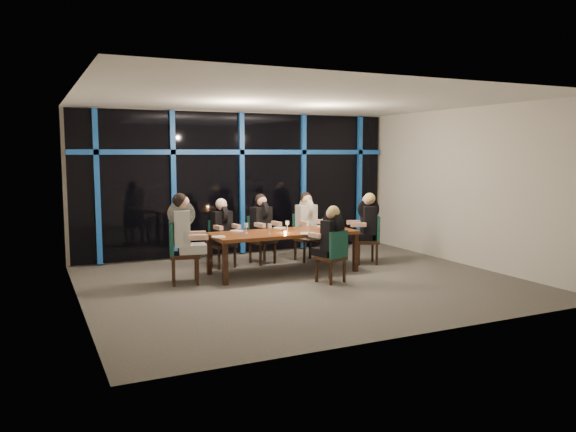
{
  "coord_description": "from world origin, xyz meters",
  "views": [
    {
      "loc": [
        -4.13,
        -8.19,
        2.15
      ],
      "look_at": [
        0.0,
        0.6,
        1.05
      ],
      "focal_mm": 35.0,
      "sensor_mm": 36.0,
      "label": 1
    }
  ],
  "objects_px": {
    "chair_end_right": "(370,237)",
    "diner_end_right": "(367,218)",
    "wine_bottle": "(340,222)",
    "water_pitcher": "(326,225)",
    "chair_far_left": "(221,241)",
    "chair_far_right": "(305,234)",
    "chair_near_mid": "(334,254)",
    "diner_far_mid": "(262,218)",
    "dining_table": "(283,235)",
    "chair_far_mid": "(260,237)",
    "chair_end_left": "(179,250)",
    "diner_far_right": "(307,216)",
    "diner_end_left": "(184,225)",
    "diner_near_mid": "(331,232)",
    "diner_far_left": "(223,223)"
  },
  "relations": [
    {
      "from": "chair_end_right",
      "to": "diner_end_right",
      "type": "distance_m",
      "value": 0.38
    },
    {
      "from": "wine_bottle",
      "to": "water_pitcher",
      "type": "height_order",
      "value": "wine_bottle"
    },
    {
      "from": "chair_far_left",
      "to": "diner_end_right",
      "type": "xyz_separation_m",
      "value": [
        2.64,
        -0.93,
        0.4
      ]
    },
    {
      "from": "chair_far_right",
      "to": "chair_near_mid",
      "type": "height_order",
      "value": "chair_far_right"
    },
    {
      "from": "water_pitcher",
      "to": "diner_far_mid",
      "type": "bearing_deg",
      "value": 116.55
    },
    {
      "from": "wine_bottle",
      "to": "dining_table",
      "type": "bearing_deg",
      "value": 172.31
    },
    {
      "from": "chair_far_mid",
      "to": "diner_far_mid",
      "type": "relative_size",
      "value": 1.03
    },
    {
      "from": "chair_far_right",
      "to": "chair_end_left",
      "type": "relative_size",
      "value": 0.92
    },
    {
      "from": "chair_far_mid",
      "to": "water_pitcher",
      "type": "bearing_deg",
      "value": -71.86
    },
    {
      "from": "chair_near_mid",
      "to": "diner_far_right",
      "type": "height_order",
      "value": "diner_far_right"
    },
    {
      "from": "chair_end_left",
      "to": "diner_far_mid",
      "type": "distance_m",
      "value": 2.17
    },
    {
      "from": "chair_far_mid",
      "to": "diner_end_left",
      "type": "relative_size",
      "value": 0.93
    },
    {
      "from": "chair_near_mid",
      "to": "diner_near_mid",
      "type": "height_order",
      "value": "diner_near_mid"
    },
    {
      "from": "chair_far_mid",
      "to": "diner_end_left",
      "type": "height_order",
      "value": "diner_end_left"
    },
    {
      "from": "chair_far_left",
      "to": "chair_far_mid",
      "type": "height_order",
      "value": "chair_far_mid"
    },
    {
      "from": "dining_table",
      "to": "chair_end_left",
      "type": "xyz_separation_m",
      "value": [
        -1.89,
        -0.03,
        -0.11
      ]
    },
    {
      "from": "chair_far_right",
      "to": "wine_bottle",
      "type": "xyz_separation_m",
      "value": [
        0.17,
        -1.06,
        0.36
      ]
    },
    {
      "from": "dining_table",
      "to": "diner_far_mid",
      "type": "relative_size",
      "value": 2.89
    },
    {
      "from": "chair_far_right",
      "to": "diner_end_right",
      "type": "relative_size",
      "value": 1.02
    },
    {
      "from": "diner_near_mid",
      "to": "chair_far_mid",
      "type": "bearing_deg",
      "value": -95.32
    },
    {
      "from": "chair_end_right",
      "to": "diner_far_mid",
      "type": "height_order",
      "value": "diner_far_mid"
    },
    {
      "from": "chair_far_mid",
      "to": "wine_bottle",
      "type": "height_order",
      "value": "wine_bottle"
    },
    {
      "from": "chair_end_right",
      "to": "diner_end_left",
      "type": "bearing_deg",
      "value": -68.22
    },
    {
      "from": "diner_far_right",
      "to": "wine_bottle",
      "type": "height_order",
      "value": "diner_far_right"
    },
    {
      "from": "diner_near_mid",
      "to": "wine_bottle",
      "type": "bearing_deg",
      "value": -145.33
    },
    {
      "from": "water_pitcher",
      "to": "chair_far_mid",
      "type": "bearing_deg",
      "value": 115.56
    },
    {
      "from": "diner_near_mid",
      "to": "diner_far_right",
      "type": "bearing_deg",
      "value": -122.36
    },
    {
      "from": "diner_far_right",
      "to": "diner_near_mid",
      "type": "xyz_separation_m",
      "value": [
        -0.49,
        -1.83,
        -0.06
      ]
    },
    {
      "from": "chair_far_left",
      "to": "chair_far_mid",
      "type": "xyz_separation_m",
      "value": [
        0.81,
        0.03,
        0.02
      ]
    },
    {
      "from": "chair_far_mid",
      "to": "diner_far_left",
      "type": "relative_size",
      "value": 1.07
    },
    {
      "from": "dining_table",
      "to": "chair_near_mid",
      "type": "distance_m",
      "value": 1.16
    },
    {
      "from": "chair_end_right",
      "to": "diner_end_left",
      "type": "height_order",
      "value": "diner_end_left"
    },
    {
      "from": "chair_far_right",
      "to": "diner_far_left",
      "type": "xyz_separation_m",
      "value": [
        -1.72,
        0.03,
        0.32
      ]
    },
    {
      "from": "chair_far_mid",
      "to": "chair_end_right",
      "type": "distance_m",
      "value": 2.15
    },
    {
      "from": "diner_end_left",
      "to": "diner_near_mid",
      "type": "height_order",
      "value": "diner_end_left"
    },
    {
      "from": "diner_end_right",
      "to": "wine_bottle",
      "type": "distance_m",
      "value": 0.78
    },
    {
      "from": "chair_far_mid",
      "to": "diner_far_left",
      "type": "bearing_deg",
      "value": 174.78
    },
    {
      "from": "diner_far_mid",
      "to": "diner_near_mid",
      "type": "xyz_separation_m",
      "value": [
        0.41,
        -1.97,
        -0.05
      ]
    },
    {
      "from": "diner_far_left",
      "to": "diner_near_mid",
      "type": "distance_m",
      "value": 2.29
    },
    {
      "from": "chair_far_mid",
      "to": "water_pitcher",
      "type": "xyz_separation_m",
      "value": [
        0.76,
        -1.27,
        0.34
      ]
    },
    {
      "from": "chair_end_left",
      "to": "diner_near_mid",
      "type": "bearing_deg",
      "value": -101.06
    },
    {
      "from": "chair_end_left",
      "to": "chair_far_right",
      "type": "bearing_deg",
      "value": -59.83
    },
    {
      "from": "dining_table",
      "to": "wine_bottle",
      "type": "height_order",
      "value": "wine_bottle"
    },
    {
      "from": "chair_far_right",
      "to": "diner_far_right",
      "type": "distance_m",
      "value": 0.38
    },
    {
      "from": "chair_end_left",
      "to": "chair_near_mid",
      "type": "xyz_separation_m",
      "value": [
        2.33,
        -1.02,
        -0.08
      ]
    },
    {
      "from": "chair_end_right",
      "to": "wine_bottle",
      "type": "relative_size",
      "value": 2.8
    },
    {
      "from": "chair_far_right",
      "to": "chair_end_right",
      "type": "relative_size",
      "value": 0.99
    },
    {
      "from": "chair_far_right",
      "to": "water_pitcher",
      "type": "distance_m",
      "value": 1.19
    },
    {
      "from": "chair_end_right",
      "to": "wine_bottle",
      "type": "distance_m",
      "value": 0.91
    },
    {
      "from": "dining_table",
      "to": "diner_end_left",
      "type": "distance_m",
      "value": 1.83
    }
  ]
}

